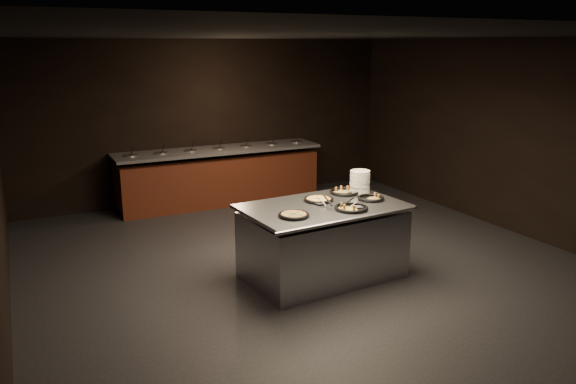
# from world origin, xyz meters

# --- Properties ---
(room) EXTENTS (7.02, 8.02, 2.92)m
(room) POSITION_xyz_m (0.00, 0.00, 1.45)
(room) COLOR black
(room) RESTS_ON ground
(salad_bar) EXTENTS (3.70, 0.83, 1.18)m
(salad_bar) POSITION_xyz_m (0.00, 3.56, 0.44)
(salad_bar) COLOR #4D1F12
(salad_bar) RESTS_ON ground
(serving_counter) EXTENTS (2.00, 1.36, 0.92)m
(serving_counter) POSITION_xyz_m (0.00, -0.18, 0.44)
(serving_counter) COLOR #B9BBC1
(serving_counter) RESTS_ON ground
(plate_stack) EXTENTS (0.26, 0.26, 0.29)m
(plate_stack) POSITION_xyz_m (0.73, 0.14, 1.06)
(plate_stack) COLOR white
(plate_stack) RESTS_ON serving_counter
(pan_veggie_whole) EXTENTS (0.35, 0.35, 0.04)m
(pan_veggie_whole) POSITION_xyz_m (-0.53, -0.43, 0.94)
(pan_veggie_whole) COLOR black
(pan_veggie_whole) RESTS_ON serving_counter
(pan_cheese_whole) EXTENTS (0.37, 0.37, 0.04)m
(pan_cheese_whole) POSITION_xyz_m (0.05, 0.02, 0.94)
(pan_cheese_whole) COLOR black
(pan_cheese_whole) RESTS_ON serving_counter
(pan_cheese_slices_a) EXTENTS (0.39, 0.39, 0.04)m
(pan_cheese_slices_a) POSITION_xyz_m (0.53, 0.19, 0.94)
(pan_cheese_slices_a) COLOR black
(pan_cheese_slices_a) RESTS_ON serving_counter
(pan_cheese_slices_b) EXTENTS (0.40, 0.40, 0.04)m
(pan_cheese_slices_b) POSITION_xyz_m (0.21, -0.48, 0.94)
(pan_cheese_slices_b) COLOR black
(pan_cheese_slices_b) RESTS_ON serving_counter
(pan_veggie_slices) EXTENTS (0.34, 0.34, 0.04)m
(pan_veggie_slices) POSITION_xyz_m (0.66, -0.22, 0.94)
(pan_veggie_slices) COLOR black
(pan_veggie_slices) RESTS_ON serving_counter
(server_left) EXTENTS (0.10, 0.30, 0.15)m
(server_left) POSITION_xyz_m (-0.01, -0.25, 0.99)
(server_left) COLOR #B9BBC1
(server_left) RESTS_ON serving_counter
(server_right) EXTENTS (0.30, 0.09, 0.14)m
(server_right) POSITION_xyz_m (0.19, -0.48, 0.99)
(server_right) COLOR #B9BBC1
(server_right) RESTS_ON serving_counter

